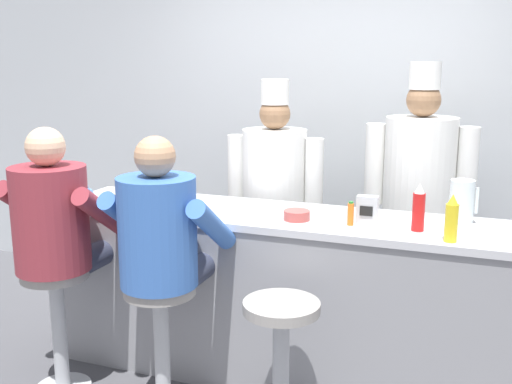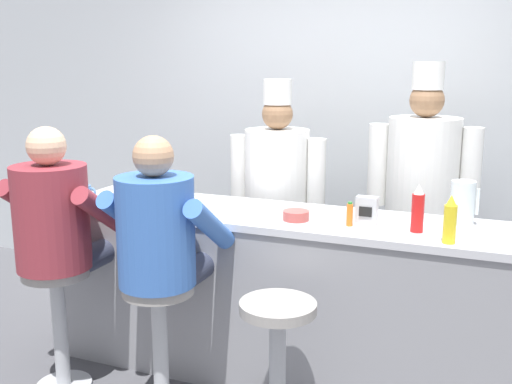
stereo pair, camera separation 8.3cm
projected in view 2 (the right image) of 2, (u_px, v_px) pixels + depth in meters
wall_back at (336, 125)px, 4.49m from camera, size 10.00×0.06×2.70m
diner_counter at (274, 295)px, 3.47m from camera, size 2.62×0.62×0.98m
ketchup_bottle_red at (418, 210)px, 2.97m from camera, size 0.06×0.06×0.24m
mustard_bottle_yellow at (450, 221)px, 2.79m from camera, size 0.06×0.06×0.23m
hot_sauce_bottle_orange at (350, 214)px, 3.09m from camera, size 0.03×0.03×0.13m
water_pitcher_clear at (463, 203)px, 3.12m from camera, size 0.15×0.13×0.23m
breakfast_plate at (122, 198)px, 3.69m from camera, size 0.23×0.23×0.05m
cereal_bowl at (296, 215)px, 3.21m from camera, size 0.14×0.14×0.05m
coffee_mug_blue at (86, 192)px, 3.71m from camera, size 0.12×0.08×0.09m
coffee_mug_tan at (182, 201)px, 3.48m from camera, size 0.13×0.09×0.08m
napkin_dispenser_chrome at (367, 210)px, 3.13m from camera, size 0.11×0.07×0.15m
diner_seated_maroon at (57, 226)px, 3.25m from camera, size 0.61×0.60×1.49m
diner_seated_blue at (160, 241)px, 3.01m from camera, size 0.59×0.58×1.47m
empty_stool_round at (278, 349)px, 2.84m from camera, size 0.37×0.37×0.72m
cook_in_whites_near at (277, 195)px, 4.02m from camera, size 0.67×0.43×1.71m
cook_in_whites_far at (422, 190)px, 3.88m from camera, size 0.71×0.46×1.82m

